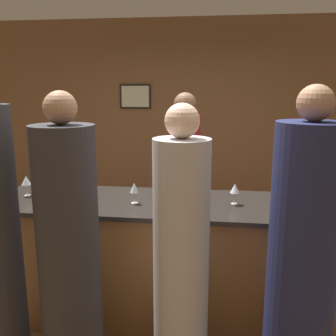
% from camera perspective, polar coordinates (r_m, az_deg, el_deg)
% --- Properties ---
extents(ground_plane, '(14.00, 14.00, 0.00)m').
position_cam_1_polar(ground_plane, '(3.39, -1.17, -21.29)').
color(ground_plane, brown).
extents(back_wall, '(8.00, 0.08, 2.80)m').
position_cam_1_polar(back_wall, '(5.34, 2.71, 7.08)').
color(back_wall, brown).
rests_on(back_wall, ground_plane).
extents(bar_counter, '(2.69, 0.81, 0.99)m').
position_cam_1_polar(bar_counter, '(3.15, -1.21, -13.72)').
color(bar_counter, brown).
rests_on(bar_counter, ground_plane).
extents(bartender, '(0.30, 0.30, 1.83)m').
position_cam_1_polar(bartender, '(3.72, 2.52, -3.51)').
color(bartender, maroon).
rests_on(bartender, ground_plane).
extents(guest_0, '(0.34, 0.34, 1.79)m').
position_cam_1_polar(guest_0, '(2.32, 1.99, -14.35)').
color(guest_0, '#B2B2B7').
rests_on(guest_0, ground_plane).
extents(guest_1, '(0.37, 0.37, 1.86)m').
position_cam_1_polar(guest_1, '(2.42, -14.84, -12.96)').
color(guest_1, '#2D2D33').
rests_on(guest_1, ground_plane).
extents(guest_2, '(0.39, 0.39, 1.89)m').
position_cam_1_polar(guest_2, '(2.32, 19.77, -14.01)').
color(guest_2, '#1E234C').
rests_on(guest_2, ground_plane).
extents(wine_bottle_0, '(0.07, 0.07, 0.32)m').
position_cam_1_polar(wine_bottle_0, '(2.66, 20.81, -5.11)').
color(wine_bottle_0, black).
rests_on(wine_bottle_0, bar_counter).
extents(wine_bottle_1, '(0.07, 0.07, 0.30)m').
position_cam_1_polar(wine_bottle_1, '(3.18, 18.87, -2.40)').
color(wine_bottle_1, black).
rests_on(wine_bottle_1, bar_counter).
extents(wine_bottle_2, '(0.07, 0.07, 0.30)m').
position_cam_1_polar(wine_bottle_2, '(2.87, 18.19, -3.94)').
color(wine_bottle_2, black).
rests_on(wine_bottle_2, bar_counter).
extents(wine_glass_0, '(0.08, 0.08, 0.17)m').
position_cam_1_polar(wine_glass_0, '(3.14, -18.80, -2.33)').
color(wine_glass_0, silver).
rests_on(wine_glass_0, bar_counter).
extents(wine_glass_1, '(0.07, 0.07, 0.16)m').
position_cam_1_polar(wine_glass_1, '(2.76, 21.24, -4.67)').
color(wine_glass_1, silver).
rests_on(wine_glass_1, bar_counter).
extents(wine_glass_2, '(0.06, 0.06, 0.16)m').
position_cam_1_polar(wine_glass_2, '(2.84, -15.42, -3.86)').
color(wine_glass_2, silver).
rests_on(wine_glass_2, bar_counter).
extents(wine_glass_3, '(0.07, 0.07, 0.17)m').
position_cam_1_polar(wine_glass_3, '(2.57, 1.38, -4.74)').
color(wine_glass_3, silver).
rests_on(wine_glass_3, bar_counter).
extents(wine_glass_4, '(0.08, 0.08, 0.16)m').
position_cam_1_polar(wine_glass_4, '(2.91, 10.16, -3.16)').
color(wine_glass_4, silver).
rests_on(wine_glass_4, bar_counter).
extents(wine_glass_5, '(0.07, 0.07, 0.17)m').
position_cam_1_polar(wine_glass_5, '(2.89, -5.17, -3.10)').
color(wine_glass_5, silver).
rests_on(wine_glass_5, bar_counter).
extents(wine_glass_6, '(0.08, 0.08, 0.17)m').
position_cam_1_polar(wine_glass_6, '(3.29, -20.79, -1.85)').
color(wine_glass_6, silver).
rests_on(wine_glass_6, bar_counter).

